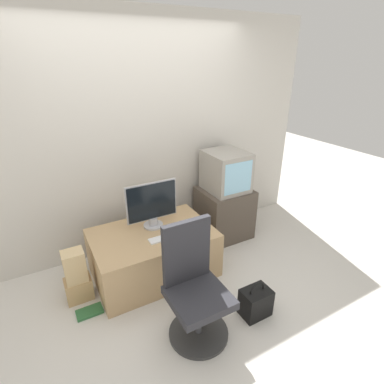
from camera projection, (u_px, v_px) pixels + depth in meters
ground_plane at (198, 309)px, 2.77m from camera, size 12.00×12.00×0.00m
wall_back at (139, 140)px, 3.29m from camera, size 4.40×0.05×2.60m
desk at (153, 253)px, 3.15m from camera, size 1.22×0.81×0.50m
side_stand at (224, 212)px, 3.82m from camera, size 0.60×0.56×0.64m
main_monitor at (152, 205)px, 3.07m from camera, size 0.55×0.21×0.49m
keyboard at (164, 238)px, 2.94m from camera, size 0.30×0.10×0.01m
mouse at (181, 231)px, 3.04m from camera, size 0.05×0.03×0.03m
crt_tv at (226, 171)px, 3.59m from camera, size 0.46×0.50×0.48m
office_chair at (195, 291)px, 2.41m from camera, size 0.50×0.50×0.99m
cardboard_box_lower at (79, 289)px, 2.86m from camera, size 0.24×0.18×0.22m
cardboard_box_upper at (75, 266)px, 2.75m from camera, size 0.19×0.17×0.31m
handbag at (255, 302)px, 2.67m from camera, size 0.26×0.19×0.36m
book at (90, 312)px, 2.73m from camera, size 0.23×0.14×0.02m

